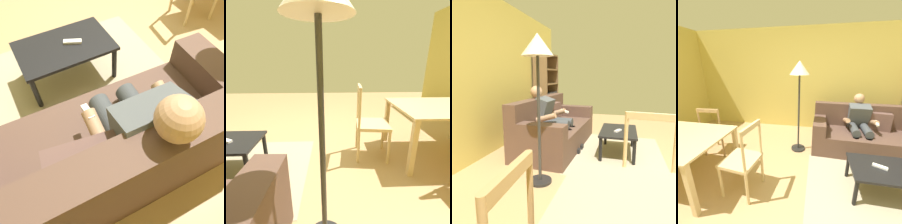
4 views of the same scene
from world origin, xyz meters
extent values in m
plane|color=tan|center=(0.00, 0.00, 0.00)|extent=(8.73, 8.73, 0.00)
cube|color=brown|center=(0.07, 1.69, 0.51)|extent=(0.27, 0.89, 0.22)
cylinder|color=black|center=(0.49, 0.35, 0.18)|extent=(0.05, 0.05, 0.37)
cylinder|color=black|center=(0.49, 0.83, 0.18)|extent=(0.05, 0.05, 0.37)
cube|color=#D1B27F|center=(-1.88, 0.33, 0.70)|extent=(1.26, 0.99, 0.02)
cube|color=#D1B27F|center=(-1.30, -0.12, 0.34)|extent=(0.06, 0.06, 0.69)
cube|color=#D1B27F|center=(-1.30, 0.77, 0.34)|extent=(0.06, 0.06, 0.69)
cube|color=#D1B27F|center=(-0.95, 0.33, 0.47)|extent=(0.46, 0.46, 0.04)
cylinder|color=#D1B27F|center=(-1.12, 0.54, 0.23)|extent=(0.04, 0.04, 0.47)
cylinder|color=#D1B27F|center=(-1.16, 0.16, 0.23)|extent=(0.04, 0.04, 0.47)
cylinder|color=#D1B27F|center=(-0.74, 0.49, 0.23)|extent=(0.04, 0.04, 0.47)
cylinder|color=#D1B27F|center=(-0.78, 0.12, 0.23)|extent=(0.04, 0.04, 0.47)
cylinder|color=#D1B27F|center=(-0.74, 0.49, 0.73)|extent=(0.03, 0.03, 0.52)
cylinder|color=#D1B27F|center=(-0.78, 0.12, 0.73)|extent=(0.03, 0.03, 0.52)
cube|color=#D1B27F|center=(-0.76, 0.30, 0.95)|extent=(0.08, 0.38, 0.06)
cube|color=tan|center=(0.90, 0.59, 0.00)|extent=(2.00, 1.41, 0.01)
cylinder|color=#333333|center=(-0.35, 1.46, 0.75)|extent=(0.04, 0.04, 1.49)
camera|label=1|loc=(1.34, 2.33, 1.79)|focal=36.65mm
camera|label=2|loc=(-0.40, 2.33, 1.28)|focal=26.10mm
camera|label=3|loc=(-2.54, 0.52, 1.28)|focal=33.72mm
camera|label=4|loc=(-0.04, -1.07, 1.61)|focal=22.44mm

